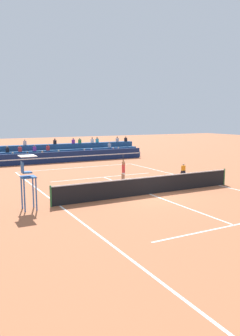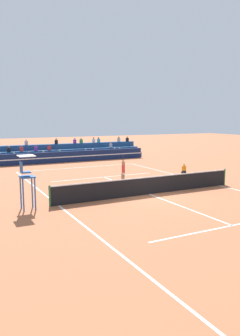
{
  "view_description": "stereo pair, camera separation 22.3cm",
  "coord_description": "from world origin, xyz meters",
  "views": [
    {
      "loc": [
        -10.41,
        -15.82,
        4.43
      ],
      "look_at": [
        -0.11,
        3.53,
        1.1
      ],
      "focal_mm": 35.0,
      "sensor_mm": 36.0,
      "label": 1
    },
    {
      "loc": [
        -10.22,
        -15.93,
        4.43
      ],
      "look_at": [
        -0.11,
        3.53,
        1.1
      ],
      "focal_mm": 35.0,
      "sensor_mm": 36.0,
      "label": 2
    }
  ],
  "objects": [
    {
      "name": "bleacher_stand",
      "position": [
        -0.01,
        18.58,
        0.65
      ],
      "size": [
        19.32,
        2.85,
        2.28
      ],
      "color": "navy",
      "rests_on": "ground"
    },
    {
      "name": "tennis_ball",
      "position": [
        -0.91,
        3.85,
        0.03
      ],
      "size": [
        0.07,
        0.07,
        0.07
      ],
      "primitive_type": "sphere",
      "color": "#C6DB33",
      "rests_on": "ground"
    },
    {
      "name": "court_lines",
      "position": [
        0.0,
        0.0,
        0.0
      ],
      "size": [
        11.1,
        23.9,
        0.01
      ],
      "color": "white",
      "rests_on": "ground"
    },
    {
      "name": "tennis_player",
      "position": [
        -0.4,
        2.53,
        0.98
      ],
      "size": [
        0.79,
        1.2,
        2.28
      ],
      "color": "#9E7051",
      "rests_on": "ground"
    },
    {
      "name": "sponsor_banner_wall",
      "position": [
        0.0,
        16.04,
        0.55
      ],
      "size": [
        18.0,
        0.26,
        1.1
      ],
      "color": "navy",
      "rests_on": "ground"
    },
    {
      "name": "ball_kid_courtside",
      "position": [
        6.32,
        4.76,
        0.33
      ],
      "size": [
        0.3,
        0.36,
        0.84
      ],
      "color": "black",
      "rests_on": "ground"
    },
    {
      "name": "tennis_net",
      "position": [
        0.0,
        0.0,
        0.54
      ],
      "size": [
        12.0,
        0.1,
        1.1
      ],
      "color": "#2D6B38",
      "rests_on": "ground"
    },
    {
      "name": "umpire_chair",
      "position": [
        -7.06,
        -0.0,
        1.72
      ],
      "size": [
        0.76,
        0.84,
        2.67
      ],
      "color": "#285699",
      "rests_on": "ground"
    },
    {
      "name": "ground_plane",
      "position": [
        0.0,
        0.0,
        0.0
      ],
      "size": [
        120.0,
        120.0,
        0.0
      ],
      "primitive_type": "plane",
      "color": "#AD603D"
    }
  ]
}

